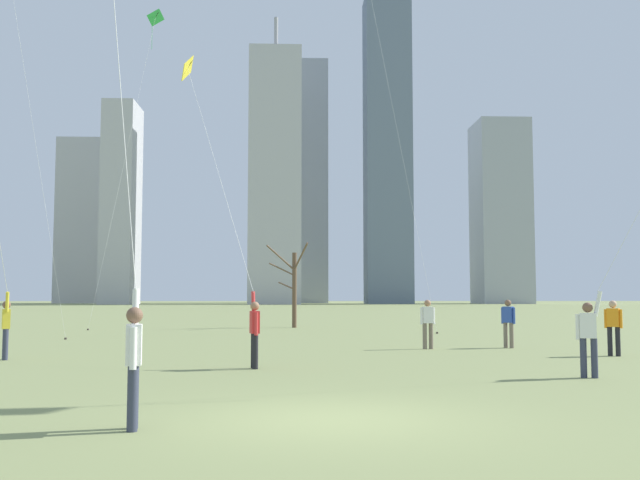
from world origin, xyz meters
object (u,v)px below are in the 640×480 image
at_px(bystander_far_off_by_trees, 428,322).
at_px(distant_kite_drifting_left_green, 151,40).
at_px(bare_tree_center, 293,285).
at_px(bystander_strolling_midfield, 508,321).
at_px(bystander_watching_nearby, 613,325).
at_px(kite_flyer_midfield_left_blue, 124,213).
at_px(kite_flyer_foreground_right_yellow, 240,274).

bearing_deg(bystander_far_off_by_trees, distant_kite_drifting_left_green, 126.69).
height_order(bystander_far_off_by_trees, bare_tree_center, bare_tree_center).
bearing_deg(bystander_far_off_by_trees, bare_tree_center, 105.71).
bearing_deg(bystander_strolling_midfield, bare_tree_center, 115.25).
xyz_separation_m(bystander_strolling_midfield, bystander_watching_nearby, (2.11, -3.31, 0.00)).
height_order(kite_flyer_midfield_left_blue, bystander_far_off_by_trees, kite_flyer_midfield_left_blue).
distance_m(kite_flyer_foreground_right_yellow, bystander_strolling_midfield, 10.19).
bearing_deg(bystander_strolling_midfield, bystander_watching_nearby, -57.51).
height_order(kite_flyer_foreground_right_yellow, bystander_far_off_by_trees, kite_flyer_foreground_right_yellow).
relative_size(bystander_far_off_by_trees, bare_tree_center, 0.35).
relative_size(bystander_strolling_midfield, bare_tree_center, 0.35).
distance_m(bystander_watching_nearby, distant_kite_drifting_left_green, 30.82).
height_order(bystander_strolling_midfield, bare_tree_center, bare_tree_center).
distance_m(distant_kite_drifting_left_green, bare_tree_center, 16.41).
relative_size(bystander_watching_nearby, bystander_far_off_by_trees, 1.00).
relative_size(kite_flyer_midfield_left_blue, bystander_far_off_by_trees, 9.27).
relative_size(bystander_strolling_midfield, bystander_watching_nearby, 1.00).
bearing_deg(distant_kite_drifting_left_green, bystander_watching_nearby, -48.59).
relative_size(kite_flyer_foreground_right_yellow, bystander_far_off_by_trees, 6.62).
bearing_deg(bare_tree_center, bystander_strolling_midfield, -64.75).
distance_m(bystander_watching_nearby, bystander_far_off_by_trees, 5.72).
bearing_deg(kite_flyer_foreground_right_yellow, distant_kite_drifting_left_green, 107.39).
bearing_deg(bare_tree_center, kite_flyer_midfield_left_blue, -94.91).
distance_m(kite_flyer_foreground_right_yellow, bystander_watching_nearby, 11.02).
relative_size(kite_flyer_foreground_right_yellow, bare_tree_center, 2.34).
relative_size(kite_flyer_midfield_left_blue, bystander_strolling_midfield, 9.27).
bearing_deg(bystander_strolling_midfield, distant_kite_drifting_left_green, 132.95).
bearing_deg(bare_tree_center, bystander_watching_nearby, -63.40).
bearing_deg(distant_kite_drifting_left_green, kite_flyer_midfield_left_blue, -79.23).
bearing_deg(kite_flyer_foreground_right_yellow, bystander_watching_nearby, 9.75).
distance_m(kite_flyer_midfield_left_blue, bare_tree_center, 29.17).
height_order(kite_flyer_foreground_right_yellow, bystander_strolling_midfield, kite_flyer_foreground_right_yellow).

